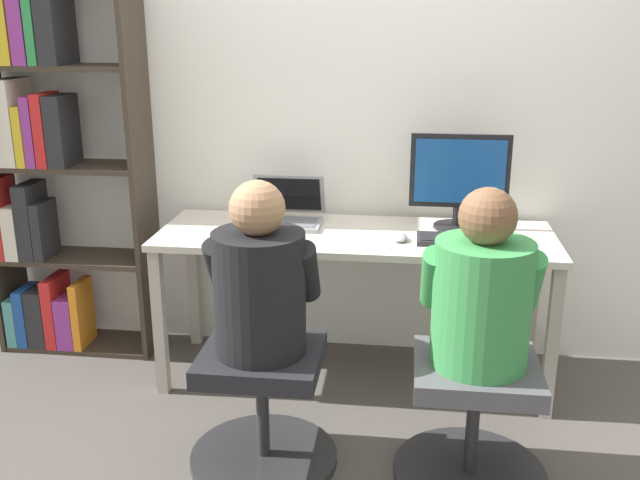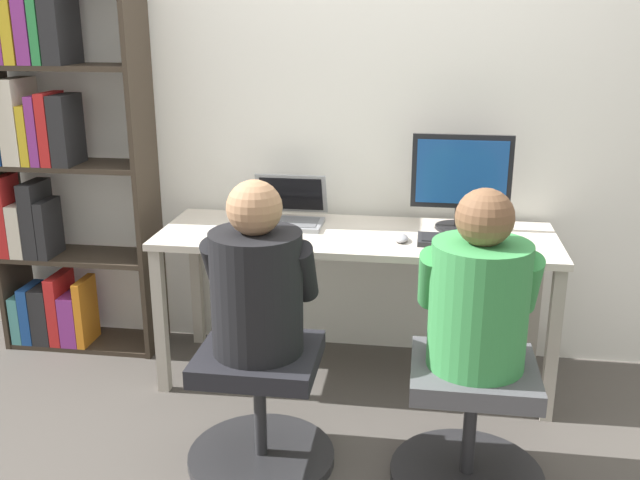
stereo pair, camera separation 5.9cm
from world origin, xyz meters
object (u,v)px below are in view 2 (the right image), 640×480
bookshelf (49,162)px  office_chair_left (470,423)px  person_at_laptop (257,281)px  office_chair_right (260,406)px  laptop (288,213)px  keyboard (468,241)px  desktop_monitor (461,182)px  person_at_monitor (479,294)px

bookshelf → office_chair_left: bearing=-23.4°
person_at_laptop → office_chair_right: bearing=-90.0°
office_chair_right → bookshelf: size_ratio=0.30×
office_chair_right → person_at_laptop: size_ratio=0.89×
office_chair_right → laptop: bearing=93.3°
keyboard → person_at_laptop: bearing=-140.3°
desktop_monitor → bookshelf: bearing=179.9°
person_at_laptop → keyboard: bearing=39.7°
desktop_monitor → bookshelf: (-1.96, 0.00, 0.03)m
person_at_laptop → bookshelf: (-1.22, 0.86, 0.22)m
desktop_monitor → office_chair_left: desktop_monitor is taller
office_chair_right → person_at_monitor: 0.92m
laptop → office_chair_right: bearing=-86.7°
laptop → person_at_monitor: 1.17m
desktop_monitor → office_chair_left: 1.10m
laptop → office_chair_right: size_ratio=0.60×
keyboard → office_chair_right: bearing=-140.1°
person_at_monitor → person_at_laptop: 0.77m
keyboard → desktop_monitor: bearing=98.8°
keyboard → bookshelf: bearing=173.7°
person_at_monitor → desktop_monitor: bearing=92.5°
keyboard → office_chair_left: size_ratio=0.76×
laptop → keyboard: (0.82, -0.20, -0.03)m
office_chair_right → office_chair_left: bearing=-0.1°
person_at_monitor → person_at_laptop: bearing=179.9°
laptop → office_chair_right: laptop is taller
office_chair_right → person_at_laptop: person_at_laptop is taller
keyboard → person_at_laptop: (-0.77, -0.64, 0.02)m
person_at_laptop → laptop: bearing=93.4°
desktop_monitor → laptop: (-0.78, -0.02, -0.17)m
keyboard → office_chair_left: 0.80m
office_chair_left → bookshelf: (-1.99, 0.86, 0.72)m
laptop → office_chair_left: bearing=-45.8°
keyboard → bookshelf: 2.02m
desktop_monitor → office_chair_right: (-0.73, -0.86, -0.69)m
desktop_monitor → person_at_monitor: size_ratio=0.70×
office_chair_left → person_at_monitor: person_at_monitor is taller
office_chair_left → person_at_laptop: person_at_laptop is taller
laptop → office_chair_left: size_ratio=0.60×
person_at_monitor → office_chair_left: bearing=-90.0°
laptop → keyboard: laptop is taller
laptop → office_chair_left: 1.28m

